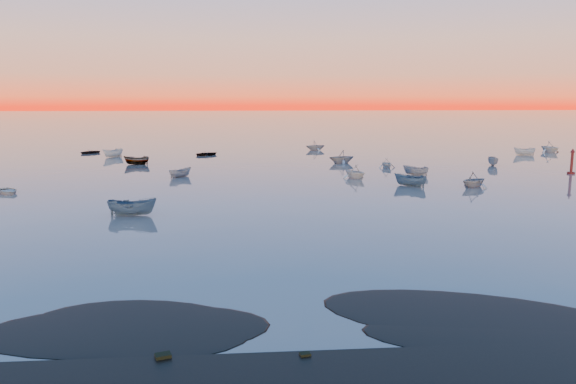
{
  "coord_description": "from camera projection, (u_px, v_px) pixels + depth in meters",
  "views": [
    {
      "loc": [
        -5.89,
        -23.6,
        9.91
      ],
      "look_at": [
        -1.64,
        28.0,
        1.15
      ],
      "focal_mm": 35.0,
      "sensor_mm": 36.0,
      "label": 1
    }
  ],
  "objects": [
    {
      "name": "boat_near_right",
      "position": [
        355.0,
        178.0,
        69.47
      ],
      "size": [
        4.08,
        3.3,
        1.31
      ],
      "primitive_type": "imported",
      "rotation": [
        0.0,
        0.0,
        3.66
      ],
      "color": "beige",
      "rests_on": "ground"
    },
    {
      "name": "boat_near_center",
      "position": [
        132.0,
        215.0,
        47.67
      ],
      "size": [
        2.07,
        4.33,
        1.46
      ],
      "primitive_type": "imported",
      "rotation": [
        0.0,
        0.0,
        1.5
      ],
      "color": "#3A566F",
      "rests_on": "ground"
    },
    {
      "name": "boat_near_left",
      "position": [
        7.0,
        193.0,
        58.68
      ],
      "size": [
        3.75,
        3.46,
        0.9
      ],
      "primitive_type": "imported",
      "rotation": [
        0.0,
        0.0,
        0.69
      ],
      "color": "beige",
      "rests_on": "ground"
    },
    {
      "name": "channel_marker",
      "position": [
        572.0,
        163.0,
        73.42
      ],
      "size": [
        0.97,
        0.97,
        3.44
      ],
      "color": "#430E0E",
      "rests_on": "ground"
    },
    {
      "name": "mud_lobes",
      "position": [
        380.0,
        328.0,
        24.34
      ],
      "size": [
        140.0,
        6.0,
        0.07
      ],
      "primitive_type": null,
      "color": "black",
      "rests_on": "ground"
    },
    {
      "name": "moored_fleet",
      "position": [
        285.0,
        170.0,
        77.4
      ],
      "size": [
        124.0,
        58.0,
        1.2
      ],
      "primitive_type": null,
      "color": "beige",
      "rests_on": "ground"
    },
    {
      "name": "ground",
      "position": [
        269.0,
        143.0,
        123.58
      ],
      "size": [
        600.0,
        600.0,
        0.0
      ],
      "primitive_type": "plane",
      "color": "#6A5E58",
      "rests_on": "ground"
    }
  ]
}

